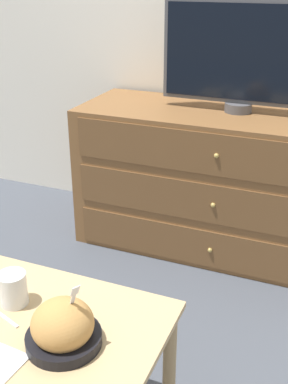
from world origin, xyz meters
name	(u,v)px	position (x,y,z in m)	size (l,w,h in m)	color
ground_plane	(229,220)	(0.00, 0.00, 0.00)	(12.00, 12.00, 0.00)	#474C56
dresser	(227,183)	(0.03, -0.31, 0.38)	(1.58, 0.58, 0.77)	brown
tv	(243,55)	(0.05, -0.27, 1.05)	(0.80, 0.14, 0.54)	#515156
coffee_table	(37,350)	(-0.20, -1.76, 0.40)	(0.74, 0.57, 0.48)	tan
takeout_bowl	(63,328)	(-0.09, -1.78, 0.53)	(0.21, 0.21, 0.20)	black
drink_cup	(13,291)	(-0.32, -1.69, 0.53)	(0.09, 0.09, 0.11)	beige
knife	(1,315)	(-0.33, -1.75, 0.48)	(0.16, 0.06, 0.01)	white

